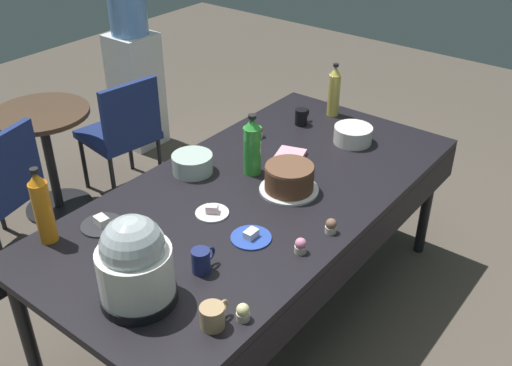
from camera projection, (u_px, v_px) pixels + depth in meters
name	position (u px, v px, depth m)	size (l,w,h in m)	color
ground	(256.00, 309.00, 3.18)	(9.00, 9.00, 0.00)	brown
potluck_table	(256.00, 203.00, 2.82)	(2.20, 1.10, 0.75)	black
frosted_layer_cake	(289.00, 179.00, 2.77)	(0.28, 0.28, 0.14)	silver
slow_cooker	(135.00, 264.00, 2.07)	(0.28, 0.28, 0.36)	black
glass_salad_bowl	(192.00, 163.00, 2.92)	(0.20, 0.20, 0.10)	#B2C6BC
ceramic_snack_bowl	(353.00, 135.00, 3.20)	(0.21, 0.21, 0.09)	silver
dessert_plate_charcoal	(102.00, 224.00, 2.55)	(0.18, 0.18, 0.05)	#2D2D33
dessert_plate_cobalt	(251.00, 237.00, 2.47)	(0.17, 0.17, 0.04)	#2D4CB2
dessert_plate_white	(212.00, 212.00, 2.63)	(0.15, 0.15, 0.04)	white
cupcake_rose	(331.00, 226.00, 2.50)	(0.05, 0.05, 0.07)	beige
cupcake_mint	(259.00, 132.00, 3.26)	(0.05, 0.05, 0.07)	beige
cupcake_cocoa	(301.00, 246.00, 2.38)	(0.05, 0.05, 0.07)	beige
cupcake_lemon	(243.00, 312.00, 2.06)	(0.05, 0.05, 0.07)	beige
soda_bottle_ginger_ale	(334.00, 91.00, 3.44)	(0.07, 0.07, 0.32)	gold
soda_bottle_orange_juice	(43.00, 208.00, 2.39)	(0.08, 0.08, 0.34)	orange
soda_bottle_lime_soda	(252.00, 146.00, 2.87)	(0.09, 0.09, 0.31)	green
coffee_mug_navy	(202.00, 260.00, 2.27)	(0.12, 0.07, 0.10)	navy
coffee_mug_black	(302.00, 117.00, 3.39)	(0.11, 0.07, 0.09)	black
coffee_mug_tan	(213.00, 316.00, 2.03)	(0.13, 0.09, 0.09)	tan
paper_napkin_stack	(290.00, 155.00, 3.07)	(0.14, 0.14, 0.02)	pink
maroon_chair_right	(123.00, 129.00, 3.93)	(0.50, 0.50, 0.85)	navy
round_cafe_table	(47.00, 143.00, 3.75)	(0.60, 0.60, 0.72)	#473323
water_cooler	(135.00, 74.00, 4.53)	(0.32, 0.32, 1.24)	silver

